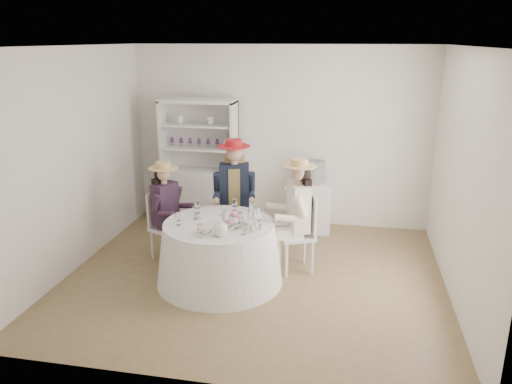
# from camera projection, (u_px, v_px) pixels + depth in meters

# --- Properties ---
(ground) EXTENTS (4.50, 4.50, 0.00)m
(ground) POSITION_uv_depth(u_px,v_px,m) (254.00, 277.00, 6.07)
(ground) COLOR brown
(ground) RESTS_ON ground
(ceiling) EXTENTS (4.50, 4.50, 0.00)m
(ceiling) POSITION_uv_depth(u_px,v_px,m) (254.00, 46.00, 5.28)
(ceiling) COLOR white
(ceiling) RESTS_ON wall_back
(wall_back) EXTENTS (4.50, 0.00, 4.50)m
(wall_back) POSITION_uv_depth(u_px,v_px,m) (280.00, 137.00, 7.55)
(wall_back) COLOR silver
(wall_back) RESTS_ON ground
(wall_front) EXTENTS (4.50, 0.00, 4.50)m
(wall_front) POSITION_uv_depth(u_px,v_px,m) (204.00, 234.00, 3.80)
(wall_front) COLOR silver
(wall_front) RESTS_ON ground
(wall_left) EXTENTS (0.00, 4.50, 4.50)m
(wall_left) POSITION_uv_depth(u_px,v_px,m) (74.00, 161.00, 6.08)
(wall_left) COLOR silver
(wall_left) RESTS_ON ground
(wall_right) EXTENTS (0.00, 4.50, 4.50)m
(wall_right) POSITION_uv_depth(u_px,v_px,m) (463.00, 180.00, 5.27)
(wall_right) COLOR silver
(wall_right) RESTS_ON ground
(tea_table) EXTENTS (1.49, 1.49, 0.74)m
(tea_table) POSITION_uv_depth(u_px,v_px,m) (220.00, 253.00, 5.86)
(tea_table) COLOR white
(tea_table) RESTS_ON ground
(hutch) EXTENTS (1.22, 0.63, 1.93)m
(hutch) POSITION_uv_depth(u_px,v_px,m) (201.00, 180.00, 7.71)
(hutch) COLOR silver
(hutch) RESTS_ON ground
(side_table) EXTENTS (0.56, 0.56, 0.75)m
(side_table) POSITION_uv_depth(u_px,v_px,m) (313.00, 206.00, 7.45)
(side_table) COLOR silver
(side_table) RESTS_ON ground
(hatbox) EXTENTS (0.40, 0.40, 0.32)m
(hatbox) POSITION_uv_depth(u_px,v_px,m) (314.00, 172.00, 7.29)
(hatbox) COLOR black
(hatbox) RESTS_ON side_table
(guest_left) EXTENTS (0.54, 0.49, 1.30)m
(guest_left) POSITION_uv_depth(u_px,v_px,m) (166.00, 205.00, 6.38)
(guest_left) COLOR silver
(guest_left) RESTS_ON ground
(guest_mid) EXTENTS (0.57, 0.61, 1.52)m
(guest_mid) POSITION_uv_depth(u_px,v_px,m) (234.00, 189.00, 6.63)
(guest_mid) COLOR silver
(guest_mid) RESTS_ON ground
(guest_right) EXTENTS (0.60, 0.54, 1.42)m
(guest_right) POSITION_uv_depth(u_px,v_px,m) (297.00, 209.00, 6.03)
(guest_right) COLOR silver
(guest_right) RESTS_ON ground
(spare_chair) EXTENTS (0.55, 0.55, 0.97)m
(spare_chair) POSITION_uv_depth(u_px,v_px,m) (229.00, 204.00, 7.10)
(spare_chair) COLOR silver
(spare_chair) RESTS_ON ground
(teacup_a) EXTENTS (0.08, 0.08, 0.06)m
(teacup_a) POSITION_uv_depth(u_px,v_px,m) (197.00, 217.00, 5.86)
(teacup_a) COLOR white
(teacup_a) RESTS_ON tea_table
(teacup_b) EXTENTS (0.08, 0.08, 0.07)m
(teacup_b) POSITION_uv_depth(u_px,v_px,m) (225.00, 213.00, 5.98)
(teacup_b) COLOR white
(teacup_b) RESTS_ON tea_table
(teacup_c) EXTENTS (0.10, 0.10, 0.06)m
(teacup_c) POSITION_uv_depth(u_px,v_px,m) (240.00, 216.00, 5.89)
(teacup_c) COLOR white
(teacup_c) RESTS_ON tea_table
(flower_bowl) EXTENTS (0.27, 0.27, 0.06)m
(flower_bowl) POSITION_uv_depth(u_px,v_px,m) (233.00, 224.00, 5.63)
(flower_bowl) COLOR white
(flower_bowl) RESTS_ON tea_table
(flower_arrangement) EXTENTS (0.20, 0.20, 0.07)m
(flower_arrangement) POSITION_uv_depth(u_px,v_px,m) (231.00, 219.00, 5.61)
(flower_arrangement) COLOR pink
(flower_arrangement) RESTS_ON tea_table
(table_teapot) EXTENTS (0.23, 0.16, 0.17)m
(table_teapot) POSITION_uv_depth(u_px,v_px,m) (221.00, 230.00, 5.35)
(table_teapot) COLOR white
(table_teapot) RESTS_ON tea_table
(sandwich_plate) EXTENTS (0.26, 0.26, 0.06)m
(sandwich_plate) POSITION_uv_depth(u_px,v_px,m) (204.00, 232.00, 5.44)
(sandwich_plate) COLOR white
(sandwich_plate) RESTS_ON tea_table
(cupcake_stand) EXTENTS (0.24, 0.24, 0.23)m
(cupcake_stand) POSITION_uv_depth(u_px,v_px,m) (254.00, 222.00, 5.54)
(cupcake_stand) COLOR white
(cupcake_stand) RESTS_ON tea_table
(stemware_set) EXTENTS (0.94, 0.99, 0.15)m
(stemware_set) POSITION_uv_depth(u_px,v_px,m) (219.00, 217.00, 5.73)
(stemware_set) COLOR white
(stemware_set) RESTS_ON tea_table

